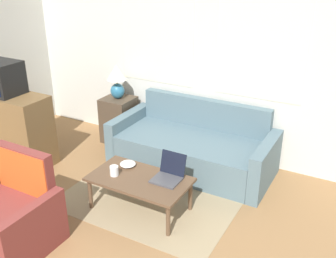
{
  "coord_description": "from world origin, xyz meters",
  "views": [
    {
      "loc": [
        1.9,
        -0.75,
        2.54
      ],
      "look_at": [
        -0.04,
        2.77,
        0.75
      ],
      "focal_mm": 42.0,
      "sensor_mm": 36.0,
      "label": 1
    }
  ],
  "objects_px": {
    "couch": "(194,148)",
    "table_lamp": "(117,78)",
    "laptop": "(169,174)",
    "coffee_table": "(140,181)",
    "television": "(0,78)",
    "armchair": "(10,218)",
    "snack_bowl": "(128,164)",
    "cup_navy": "(114,171)"
  },
  "relations": [
    {
      "from": "table_lamp",
      "to": "snack_bowl",
      "type": "distance_m",
      "value": 1.59
    },
    {
      "from": "armchair",
      "to": "television",
      "type": "bearing_deg",
      "value": 138.43
    },
    {
      "from": "television",
      "to": "coffee_table",
      "type": "bearing_deg",
      "value": -3.7
    },
    {
      "from": "laptop",
      "to": "table_lamp",
      "type": "bearing_deg",
      "value": 141.54
    },
    {
      "from": "couch",
      "to": "coffee_table",
      "type": "xyz_separation_m",
      "value": [
        -0.09,
        -1.15,
        0.09
      ]
    },
    {
      "from": "laptop",
      "to": "coffee_table",
      "type": "bearing_deg",
      "value": -152.24
    },
    {
      "from": "television",
      "to": "couch",
      "type": "bearing_deg",
      "value": 24.81
    },
    {
      "from": "coffee_table",
      "to": "snack_bowl",
      "type": "xyz_separation_m",
      "value": [
        -0.26,
        0.16,
        0.07
      ]
    },
    {
      "from": "television",
      "to": "table_lamp",
      "type": "height_order",
      "value": "television"
    },
    {
      "from": "cup_navy",
      "to": "snack_bowl",
      "type": "bearing_deg",
      "value": 86.77
    },
    {
      "from": "couch",
      "to": "cup_navy",
      "type": "bearing_deg",
      "value": -106.08
    },
    {
      "from": "armchair",
      "to": "snack_bowl",
      "type": "distance_m",
      "value": 1.32
    },
    {
      "from": "coffee_table",
      "to": "laptop",
      "type": "height_order",
      "value": "laptop"
    },
    {
      "from": "table_lamp",
      "to": "cup_navy",
      "type": "relative_size",
      "value": 4.54
    },
    {
      "from": "couch",
      "to": "coffee_table",
      "type": "distance_m",
      "value": 1.16
    },
    {
      "from": "armchair",
      "to": "coffee_table",
      "type": "relative_size",
      "value": 0.84
    },
    {
      "from": "couch",
      "to": "laptop",
      "type": "height_order",
      "value": "couch"
    },
    {
      "from": "couch",
      "to": "cup_navy",
      "type": "xyz_separation_m",
      "value": [
        -0.35,
        -1.23,
        0.18
      ]
    },
    {
      "from": "coffee_table",
      "to": "snack_bowl",
      "type": "distance_m",
      "value": 0.31
    },
    {
      "from": "laptop",
      "to": "cup_navy",
      "type": "distance_m",
      "value": 0.58
    },
    {
      "from": "coffee_table",
      "to": "television",
      "type": "bearing_deg",
      "value": 176.3
    },
    {
      "from": "coffee_table",
      "to": "table_lamp",
      "type": "bearing_deg",
      "value": 132.43
    },
    {
      "from": "snack_bowl",
      "to": "table_lamp",
      "type": "bearing_deg",
      "value": 129.25
    },
    {
      "from": "armchair",
      "to": "table_lamp",
      "type": "height_order",
      "value": "table_lamp"
    },
    {
      "from": "television",
      "to": "coffee_table",
      "type": "distance_m",
      "value": 2.26
    },
    {
      "from": "armchair",
      "to": "cup_navy",
      "type": "bearing_deg",
      "value": 61.77
    },
    {
      "from": "table_lamp",
      "to": "coffee_table",
      "type": "distance_m",
      "value": 1.88
    },
    {
      "from": "television",
      "to": "snack_bowl",
      "type": "xyz_separation_m",
      "value": [
        1.86,
        0.02,
        -0.73
      ]
    },
    {
      "from": "table_lamp",
      "to": "snack_bowl",
      "type": "relative_size",
      "value": 2.76
    },
    {
      "from": "coffee_table",
      "to": "cup_navy",
      "type": "height_order",
      "value": "cup_navy"
    },
    {
      "from": "armchair",
      "to": "television",
      "type": "relative_size",
      "value": 1.77
    },
    {
      "from": "couch",
      "to": "table_lamp",
      "type": "height_order",
      "value": "table_lamp"
    },
    {
      "from": "coffee_table",
      "to": "cup_navy",
      "type": "distance_m",
      "value": 0.29
    },
    {
      "from": "couch",
      "to": "coffee_table",
      "type": "bearing_deg",
      "value": -94.28
    },
    {
      "from": "table_lamp",
      "to": "cup_navy",
      "type": "height_order",
      "value": "table_lamp"
    },
    {
      "from": "television",
      "to": "armchair",
      "type": "bearing_deg",
      "value": -41.57
    },
    {
      "from": "television",
      "to": "coffee_table",
      "type": "height_order",
      "value": "television"
    },
    {
      "from": "armchair",
      "to": "television",
      "type": "height_order",
      "value": "television"
    },
    {
      "from": "laptop",
      "to": "snack_bowl",
      "type": "relative_size",
      "value": 1.77
    },
    {
      "from": "snack_bowl",
      "to": "laptop",
      "type": "bearing_deg",
      "value": -1.4
    },
    {
      "from": "armchair",
      "to": "table_lamp",
      "type": "xyz_separation_m",
      "value": [
        -0.42,
        2.35,
        0.68
      ]
    },
    {
      "from": "laptop",
      "to": "couch",
      "type": "bearing_deg",
      "value": 100.47
    }
  ]
}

